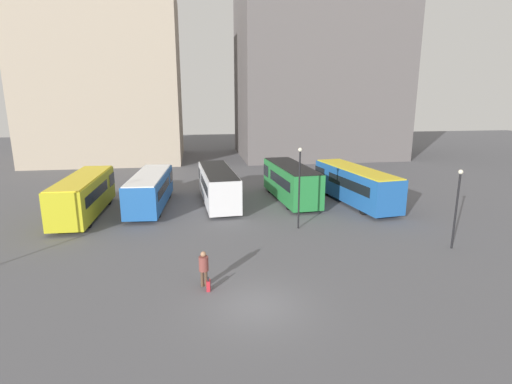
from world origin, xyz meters
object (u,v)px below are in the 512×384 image
(bus_3, at_px, (291,181))
(lamp_post_1, at_px, (299,182))
(bus_0, at_px, (84,194))
(bus_1, at_px, (150,189))
(lamp_post_0, at_px, (457,202))
(bus_2, at_px, (218,185))
(bus_4, at_px, (355,184))
(suitcase, at_px, (209,285))
(traveler, at_px, (204,266))

(bus_3, height_order, lamp_post_1, lamp_post_1)
(bus_0, bearing_deg, bus_3, -81.31)
(bus_1, xyz_separation_m, lamp_post_0, (19.14, -12.27, 1.40))
(bus_0, height_order, bus_2, bus_0)
(bus_4, distance_m, lamp_post_0, 11.26)
(bus_0, relative_size, bus_4, 0.93)
(bus_0, height_order, bus_1, bus_0)
(bus_0, bearing_deg, suitcase, -145.66)
(bus_2, relative_size, lamp_post_1, 1.72)
(traveler, relative_size, lamp_post_0, 0.37)
(bus_4, xyz_separation_m, traveler, (-13.29, -13.77, -0.59))
(bus_2, height_order, lamp_post_1, lamp_post_1)
(bus_1, relative_size, lamp_post_0, 1.99)
(bus_0, bearing_deg, bus_4, -87.78)
(traveler, height_order, lamp_post_0, lamp_post_0)
(suitcase, relative_size, lamp_post_1, 0.14)
(traveler, bearing_deg, bus_4, -36.87)
(bus_0, bearing_deg, lamp_post_1, -108.39)
(bus_4, xyz_separation_m, suitcase, (-13.10, -14.25, -1.40))
(bus_1, bearing_deg, bus_3, -83.08)
(traveler, xyz_separation_m, lamp_post_1, (6.77, 7.82, 2.27))
(bus_2, xyz_separation_m, lamp_post_1, (5.18, -7.55, 1.72))
(bus_0, xyz_separation_m, bus_3, (16.90, 2.19, 0.03))
(bus_3, xyz_separation_m, lamp_post_0, (7.06, -12.88, 1.23))
(bus_4, distance_m, lamp_post_1, 8.98)
(bus_2, xyz_separation_m, suitcase, (-1.40, -15.85, -1.36))
(bus_1, height_order, bus_2, bus_2)
(bus_4, relative_size, suitcase, 13.98)
(bus_0, xyz_separation_m, bus_4, (22.13, 0.36, -0.01))
(bus_3, xyz_separation_m, suitcase, (-7.87, -16.08, -1.44))
(lamp_post_0, bearing_deg, bus_2, 136.92)
(bus_3, bearing_deg, lamp_post_0, -155.53)
(bus_2, bearing_deg, suitcase, 171.27)
(bus_4, bearing_deg, lamp_post_0, -178.78)
(bus_3, distance_m, suitcase, 17.96)
(lamp_post_0, bearing_deg, traveler, -169.77)
(bus_0, bearing_deg, lamp_post_0, -112.73)
(bus_1, xyz_separation_m, traveler, (4.02, -15.00, -0.46))
(bus_0, height_order, suitcase, bus_0)
(bus_1, distance_m, lamp_post_0, 22.78)
(traveler, height_order, lamp_post_1, lamp_post_1)
(bus_4, bearing_deg, traveler, 127.85)
(bus_0, height_order, lamp_post_0, lamp_post_0)
(lamp_post_0, height_order, lamp_post_1, lamp_post_1)
(lamp_post_0, bearing_deg, lamp_post_1, 148.58)
(bus_1, xyz_separation_m, bus_2, (5.62, 0.37, 0.09))
(traveler, bearing_deg, suitcase, -151.06)
(bus_2, bearing_deg, traveler, 170.40)
(bus_3, relative_size, lamp_post_1, 1.68)
(bus_1, relative_size, bus_2, 1.00)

